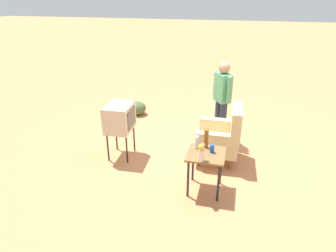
# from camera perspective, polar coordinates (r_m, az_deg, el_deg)

# --- Properties ---
(ground_plane) EXTENTS (60.00, 60.00, 0.00)m
(ground_plane) POSITION_cam_1_polar(r_m,az_deg,el_deg) (5.85, 8.27, -4.95)
(ground_plane) COLOR #C17A4C
(armchair) EXTENTS (0.80, 0.81, 1.06)m
(armchair) POSITION_cam_1_polar(r_m,az_deg,el_deg) (5.38, 10.42, -1.86)
(armchair) COLOR brown
(armchair) RESTS_ON ground
(side_table) EXTENTS (0.56, 0.56, 0.66)m
(side_table) POSITION_cam_1_polar(r_m,az_deg,el_deg) (4.50, 7.32, -6.35)
(side_table) COLOR black
(side_table) RESTS_ON ground
(tv_on_stand) EXTENTS (0.62, 0.48, 1.03)m
(tv_on_stand) POSITION_cam_1_polar(r_m,az_deg,el_deg) (5.38, -9.31, 1.57)
(tv_on_stand) COLOR black
(tv_on_stand) RESTS_ON ground
(person_standing) EXTENTS (0.49, 0.38, 1.64)m
(person_standing) POSITION_cam_1_polar(r_m,az_deg,el_deg) (5.98, 10.38, 5.46)
(person_standing) COLOR #2D3347
(person_standing) RESTS_ON ground
(bottle_short_clear) EXTENTS (0.06, 0.06, 0.20)m
(bottle_short_clear) POSITION_cam_1_polar(r_m,az_deg,el_deg) (4.53, 5.58, -3.13)
(bottle_short_clear) COLOR silver
(bottle_short_clear) RESTS_ON side_table
(bottle_tall_amber) EXTENTS (0.07, 0.07, 0.30)m
(bottle_tall_amber) POSITION_cam_1_polar(r_m,az_deg,el_deg) (4.54, 7.38, -2.42)
(bottle_tall_amber) COLOR brown
(bottle_tall_amber) RESTS_ON side_table
(soda_can_blue) EXTENTS (0.07, 0.07, 0.12)m
(soda_can_blue) POSITION_cam_1_polar(r_m,az_deg,el_deg) (4.46, 8.50, -4.33)
(soda_can_blue) COLOR blue
(soda_can_blue) RESTS_ON side_table
(flower_vase) EXTENTS (0.14, 0.10, 0.27)m
(flower_vase) POSITION_cam_1_polar(r_m,az_deg,el_deg) (4.18, 6.47, -4.96)
(flower_vase) COLOR silver
(flower_vase) RESTS_ON side_table
(shrub_mid) EXTENTS (0.44, 0.44, 0.34)m
(shrub_mid) POSITION_cam_1_polar(r_m,az_deg,el_deg) (7.53, -5.95, 3.47)
(shrub_mid) COLOR #475B33
(shrub_mid) RESTS_ON ground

